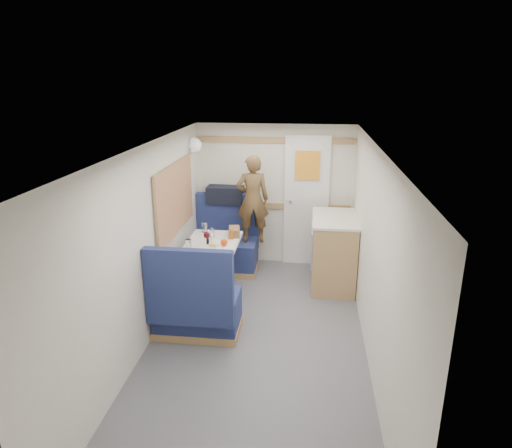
# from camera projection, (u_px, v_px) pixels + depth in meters

# --- Properties ---
(floor) EXTENTS (4.50, 4.50, 0.00)m
(floor) POSITION_uv_depth(u_px,v_px,m) (256.00, 345.00, 4.65)
(floor) COLOR #515156
(floor) RESTS_ON ground
(ceiling) EXTENTS (4.50, 4.50, 0.00)m
(ceiling) POSITION_uv_depth(u_px,v_px,m) (256.00, 149.00, 4.03)
(ceiling) COLOR silver
(ceiling) RESTS_ON wall_back
(wall_back) EXTENTS (2.20, 0.02, 2.00)m
(wall_back) POSITION_uv_depth(u_px,v_px,m) (275.00, 195.00, 6.46)
(wall_back) COLOR silver
(wall_back) RESTS_ON floor
(wall_left) EXTENTS (0.02, 4.50, 2.00)m
(wall_left) POSITION_uv_depth(u_px,v_px,m) (145.00, 249.00, 4.46)
(wall_left) COLOR silver
(wall_left) RESTS_ON floor
(wall_right) EXTENTS (0.02, 4.50, 2.00)m
(wall_right) POSITION_uv_depth(u_px,v_px,m) (374.00, 260.00, 4.22)
(wall_right) COLOR silver
(wall_right) RESTS_ON floor
(oak_trim_low) EXTENTS (2.15, 0.02, 0.08)m
(oak_trim_low) POSITION_uv_depth(u_px,v_px,m) (274.00, 206.00, 6.49)
(oak_trim_low) COLOR #956343
(oak_trim_low) RESTS_ON wall_back
(oak_trim_high) EXTENTS (2.15, 0.02, 0.08)m
(oak_trim_high) POSITION_uv_depth(u_px,v_px,m) (275.00, 140.00, 6.20)
(oak_trim_high) COLOR #956343
(oak_trim_high) RESTS_ON wall_back
(side_window) EXTENTS (0.04, 1.30, 0.72)m
(side_window) POSITION_uv_depth(u_px,v_px,m) (174.00, 199.00, 5.33)
(side_window) COLOR #A3AD93
(side_window) RESTS_ON wall_left
(rear_door) EXTENTS (0.62, 0.12, 1.86)m
(rear_door) POSITION_uv_depth(u_px,v_px,m) (306.00, 199.00, 6.39)
(rear_door) COLOR white
(rear_door) RESTS_ON wall_back
(dinette_table) EXTENTS (0.62, 0.92, 0.72)m
(dinette_table) POSITION_uv_depth(u_px,v_px,m) (212.00, 255.00, 5.49)
(dinette_table) COLOR white
(dinette_table) RESTS_ON floor
(bench_far) EXTENTS (0.90, 0.59, 1.05)m
(bench_far) POSITION_uv_depth(u_px,v_px,m) (226.00, 249.00, 6.39)
(bench_far) COLOR #18214D
(bench_far) RESTS_ON floor
(bench_near) EXTENTS (0.90, 0.59, 1.05)m
(bench_near) POSITION_uv_depth(u_px,v_px,m) (196.00, 309.00, 4.76)
(bench_near) COLOR #18214D
(bench_near) RESTS_ON floor
(ledge) EXTENTS (0.90, 0.14, 0.04)m
(ledge) POSITION_uv_depth(u_px,v_px,m) (228.00, 205.00, 6.45)
(ledge) COLOR #956343
(ledge) RESTS_ON bench_far
(dome_light) EXTENTS (0.20, 0.20, 0.20)m
(dome_light) POSITION_uv_depth(u_px,v_px,m) (194.00, 145.00, 5.97)
(dome_light) COLOR white
(dome_light) RESTS_ON wall_left
(galley_counter) EXTENTS (0.57, 0.92, 0.92)m
(galley_counter) POSITION_uv_depth(u_px,v_px,m) (333.00, 251.00, 5.88)
(galley_counter) COLOR #956343
(galley_counter) RESTS_ON floor
(person) EXTENTS (0.48, 0.36, 1.19)m
(person) POSITION_uv_depth(u_px,v_px,m) (253.00, 199.00, 6.08)
(person) COLOR brown
(person) RESTS_ON bench_far
(duffel_bag) EXTENTS (0.51, 0.26, 0.24)m
(duffel_bag) POSITION_uv_depth(u_px,v_px,m) (225.00, 195.00, 6.41)
(duffel_bag) COLOR black
(duffel_bag) RESTS_ON ledge
(tray) EXTENTS (0.36, 0.41, 0.02)m
(tray) POSITION_uv_depth(u_px,v_px,m) (217.00, 246.00, 5.31)
(tray) COLOR white
(tray) RESTS_ON dinette_table
(orange_fruit) EXTENTS (0.08, 0.08, 0.08)m
(orange_fruit) POSITION_uv_depth(u_px,v_px,m) (224.00, 242.00, 5.28)
(orange_fruit) COLOR orange
(orange_fruit) RESTS_ON tray
(cheese_block) EXTENTS (0.12, 0.09, 0.04)m
(cheese_block) POSITION_uv_depth(u_px,v_px,m) (214.00, 245.00, 5.27)
(cheese_block) COLOR #ECD188
(cheese_block) RESTS_ON tray
(wine_glass) EXTENTS (0.08, 0.08, 0.17)m
(wine_glass) POSITION_uv_depth(u_px,v_px,m) (207.00, 236.00, 5.31)
(wine_glass) COLOR white
(wine_glass) RESTS_ON dinette_table
(tumbler_left) EXTENTS (0.07, 0.07, 0.11)m
(tumbler_left) POSITION_uv_depth(u_px,v_px,m) (188.00, 244.00, 5.24)
(tumbler_left) COLOR silver
(tumbler_left) RESTS_ON dinette_table
(tumbler_mid) EXTENTS (0.07, 0.07, 0.11)m
(tumbler_mid) POSITION_uv_depth(u_px,v_px,m) (204.00, 228.00, 5.80)
(tumbler_mid) COLOR white
(tumbler_mid) RESTS_ON dinette_table
(tumbler_right) EXTENTS (0.07, 0.07, 0.11)m
(tumbler_right) POSITION_uv_depth(u_px,v_px,m) (212.00, 233.00, 5.61)
(tumbler_right) COLOR white
(tumbler_right) RESTS_ON dinette_table
(beer_glass) EXTENTS (0.07, 0.07, 0.11)m
(beer_glass) POSITION_uv_depth(u_px,v_px,m) (231.00, 234.00, 5.56)
(beer_glass) COLOR #975216
(beer_glass) RESTS_ON dinette_table
(pepper_grinder) EXTENTS (0.03, 0.03, 0.09)m
(pepper_grinder) POSITION_uv_depth(u_px,v_px,m) (208.00, 242.00, 5.34)
(pepper_grinder) COLOR black
(pepper_grinder) RESTS_ON dinette_table
(salt_grinder) EXTENTS (0.03, 0.03, 0.09)m
(salt_grinder) POSITION_uv_depth(u_px,v_px,m) (212.00, 237.00, 5.49)
(salt_grinder) COLOR white
(salt_grinder) RESTS_ON dinette_table
(bread_loaf) EXTENTS (0.17, 0.26, 0.10)m
(bread_loaf) POSITION_uv_depth(u_px,v_px,m) (234.00, 232.00, 5.67)
(bread_loaf) COLOR brown
(bread_loaf) RESTS_ON dinette_table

